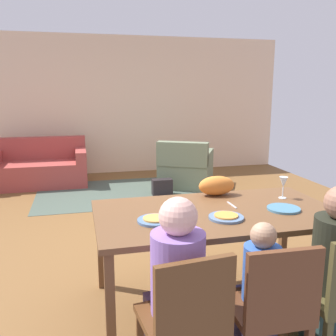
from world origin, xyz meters
name	(u,v)px	position (x,y,z in m)	size (l,w,h in m)	color
ground_plane	(150,222)	(0.00, 0.45, -0.01)	(6.66, 6.10, 0.02)	brown
back_wall	(120,106)	(0.00, 3.55, 1.35)	(6.66, 0.10, 2.70)	beige
dining_table	(217,219)	(0.15, -1.46, 0.69)	(1.83, 1.01, 0.76)	brown
plate_near_man	(155,220)	(-0.35, -1.58, 0.77)	(0.25, 0.25, 0.02)	#5174A2
pizza_near_man	(155,218)	(-0.35, -1.58, 0.78)	(0.17, 0.17, 0.01)	gold
plate_near_child	(226,217)	(0.15, -1.64, 0.77)	(0.25, 0.25, 0.02)	#57769D
pizza_near_child	(226,215)	(0.15, -1.64, 0.78)	(0.17, 0.17, 0.01)	orange
plate_near_woman	(284,209)	(0.65, -1.56, 0.77)	(0.25, 0.25, 0.02)	teal
wine_glass	(283,183)	(0.81, -1.28, 0.89)	(0.07, 0.07, 0.19)	silver
fork	(184,215)	(-0.12, -1.51, 0.76)	(0.02, 0.15, 0.01)	silver
knife	(232,205)	(0.32, -1.36, 0.76)	(0.01, 0.17, 0.01)	silver
dining_chair_man	(186,318)	(-0.34, -2.33, 0.49)	(0.46, 0.46, 0.87)	brown
person_man	(175,297)	(-0.36, -2.15, 0.51)	(0.31, 0.41, 1.11)	#3F2E41
dining_chair_child	(272,306)	(0.15, -2.33, 0.49)	(0.43, 0.43, 0.87)	brown
person_child	(257,299)	(0.15, -2.16, 0.43)	(0.22, 0.29, 0.92)	#353154
person_woman	(331,276)	(0.66, -2.15, 0.51)	(0.30, 0.41, 1.11)	#2B4440
cat	(217,186)	(0.30, -1.06, 0.84)	(0.32, 0.16, 0.17)	orange
area_rug	(118,192)	(-0.26, 1.92, 0.00)	(2.60, 1.80, 0.01)	#455348
couch	(40,168)	(-1.54, 2.78, 0.30)	(1.62, 0.86, 0.82)	#A13E39
armchair	(186,168)	(0.95, 2.07, 0.32)	(1.15, 1.15, 0.82)	slate
handbag	(162,187)	(0.42, 1.62, 0.13)	(0.32, 0.16, 0.26)	black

